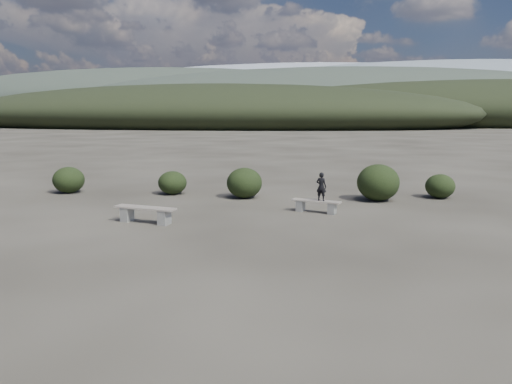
# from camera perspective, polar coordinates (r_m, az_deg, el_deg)

# --- Properties ---
(ground) EXTENTS (1200.00, 1200.00, 0.00)m
(ground) POSITION_cam_1_polar(r_m,az_deg,el_deg) (11.06, -3.73, -8.53)
(ground) COLOR #2A2620
(ground) RESTS_ON ground
(bench_left) EXTENTS (2.02, 0.79, 0.49)m
(bench_left) POSITION_cam_1_polar(r_m,az_deg,el_deg) (15.51, -12.54, -2.39)
(bench_left) COLOR gray
(bench_left) RESTS_ON ground
(bench_right) EXTENTS (1.69, 0.81, 0.42)m
(bench_right) POSITION_cam_1_polar(r_m,az_deg,el_deg) (16.80, 6.88, -1.50)
(bench_right) COLOR gray
(bench_right) RESTS_ON ground
(seated_person) EXTENTS (0.41, 0.34, 0.95)m
(seated_person) POSITION_cam_1_polar(r_m,az_deg,el_deg) (16.64, 7.47, 0.62)
(seated_person) COLOR black
(seated_person) RESTS_ON bench_right
(shrub_a) EXTENTS (1.16, 1.16, 0.95)m
(shrub_a) POSITION_cam_1_polar(r_m,az_deg,el_deg) (20.59, -9.53, 1.06)
(shrub_a) COLOR black
(shrub_a) RESTS_ON ground
(shrub_b) EXTENTS (1.38, 1.38, 1.19)m
(shrub_b) POSITION_cam_1_polar(r_m,az_deg,el_deg) (19.43, -1.34, 1.05)
(shrub_b) COLOR black
(shrub_b) RESTS_ON ground
(shrub_d) EXTENTS (1.59, 1.59, 1.39)m
(shrub_d) POSITION_cam_1_polar(r_m,az_deg,el_deg) (19.38, 13.79, 1.06)
(shrub_d) COLOR black
(shrub_d) RESTS_ON ground
(shrub_e) EXTENTS (1.13, 1.13, 0.94)m
(shrub_e) POSITION_cam_1_polar(r_m,az_deg,el_deg) (20.68, 20.30, 0.63)
(shrub_e) COLOR black
(shrub_e) RESTS_ON ground
(shrub_f) EXTENTS (1.28, 1.28, 1.08)m
(shrub_f) POSITION_cam_1_polar(r_m,az_deg,el_deg) (22.06, -20.62, 1.30)
(shrub_f) COLOR black
(shrub_f) RESTS_ON ground
(mountain_ridges) EXTENTS (500.00, 400.00, 56.00)m
(mountain_ridges) POSITION_cam_1_polar(r_m,az_deg,el_deg) (349.53, 7.83, 10.45)
(mountain_ridges) COLOR black
(mountain_ridges) RESTS_ON ground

